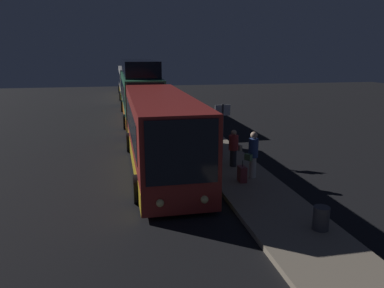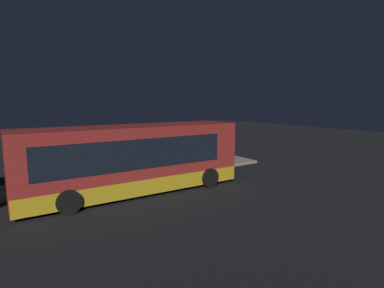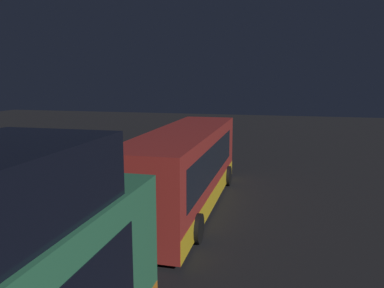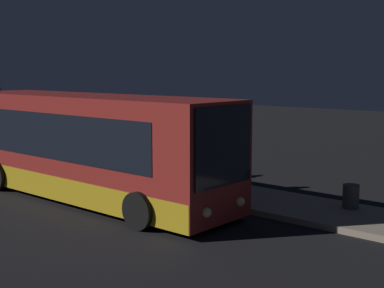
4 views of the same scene
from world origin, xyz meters
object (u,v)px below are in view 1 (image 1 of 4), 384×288
at_px(bus_second, 140,93).
at_px(passenger_waiting, 253,153).
at_px(bus_lead, 160,133).
at_px(trash_bin, 321,218).
at_px(sign_post, 222,124).
at_px(passenger_boarding, 234,147).
at_px(bus_third, 131,82).
at_px(suitcase, 242,174).

distance_m(bus_second, passenger_waiting, 15.58).
height_order(bus_lead, trash_bin, bus_lead).
bearing_deg(bus_second, sign_post, 13.11).
height_order(bus_lead, passenger_waiting, bus_lead).
distance_m(passenger_boarding, trash_bin, 6.09).
distance_m(sign_post, trash_bin, 7.54).
height_order(bus_third, passenger_waiting, bus_third).
bearing_deg(bus_second, bus_lead, 0.00).
height_order(passenger_boarding, suitcase, passenger_boarding).
xyz_separation_m(bus_lead, sign_post, (-0.57, 2.86, 0.17)).
xyz_separation_m(passenger_waiting, sign_post, (-2.94, -0.37, 0.59)).
bearing_deg(passenger_boarding, bus_third, 164.34).
xyz_separation_m(sign_post, trash_bin, (7.40, 0.67, -1.24)).
distance_m(bus_lead, bus_second, 12.86).
height_order(bus_second, sign_post, bus_second).
distance_m(bus_third, suitcase, 30.30).
bearing_deg(bus_lead, passenger_boarding, 75.19).
bearing_deg(bus_second, passenger_waiting, 11.97).
relative_size(passenger_waiting, sign_post, 0.73).
bearing_deg(bus_third, suitcase, 5.11).
height_order(bus_second, trash_bin, bus_second).
bearing_deg(suitcase, bus_second, -170.17).
xyz_separation_m(bus_lead, passenger_waiting, (2.37, 3.23, -0.41)).
height_order(sign_post, trash_bin, sign_post).
xyz_separation_m(bus_lead, passenger_boarding, (0.79, 2.98, -0.56)).
height_order(bus_lead, passenger_boarding, bus_lead).
relative_size(bus_lead, trash_bin, 16.03).
bearing_deg(bus_lead, suitcase, 44.72).
relative_size(bus_second, suitcase, 14.21).
height_order(passenger_waiting, sign_post, sign_post).
relative_size(passenger_waiting, suitcase, 2.19).
relative_size(passenger_boarding, suitcase, 1.91).
height_order(bus_third, passenger_boarding, bus_third).
relative_size(bus_third, sign_post, 4.80).
bearing_deg(passenger_boarding, bus_second, 170.64).
bearing_deg(sign_post, bus_lead, -78.74).
distance_m(bus_second, sign_post, 12.61).
xyz_separation_m(passenger_boarding, trash_bin, (6.05, 0.55, -0.51)).
xyz_separation_m(passenger_waiting, trash_bin, (4.46, 0.30, -0.66)).
bearing_deg(passenger_waiting, suitcase, 92.20).
bearing_deg(bus_third, bus_lead, 0.00).
bearing_deg(sign_post, bus_second, -166.89).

